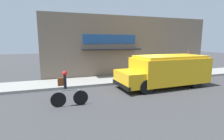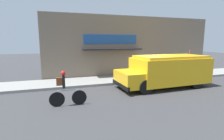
{
  "view_description": "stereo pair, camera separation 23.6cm",
  "coord_description": "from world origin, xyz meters",
  "px_view_note": "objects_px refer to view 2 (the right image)",
  "views": [
    {
      "loc": [
        -6.73,
        -10.92,
        2.98
      ],
      "look_at": [
        -2.94,
        -0.2,
        1.1
      ],
      "focal_mm": 28.0,
      "sensor_mm": 36.0,
      "label": 1
    },
    {
      "loc": [
        -6.51,
        -11.0,
        2.98
      ],
      "look_at": [
        -2.94,
        -0.2,
        1.1
      ],
      "focal_mm": 28.0,
      "sensor_mm": 36.0,
      "label": 2
    }
  ],
  "objects_px": {
    "cyclist": "(65,89)",
    "stop_sign_post": "(190,58)",
    "trash_bin": "(146,69)",
    "school_bus": "(166,70)"
  },
  "relations": [
    {
      "from": "cyclist",
      "to": "stop_sign_post",
      "type": "height_order",
      "value": "stop_sign_post"
    },
    {
      "from": "cyclist",
      "to": "trash_bin",
      "type": "height_order",
      "value": "cyclist"
    },
    {
      "from": "trash_bin",
      "to": "school_bus",
      "type": "bearing_deg",
      "value": -98.1
    },
    {
      "from": "trash_bin",
      "to": "cyclist",
      "type": "bearing_deg",
      "value": -144.71
    },
    {
      "from": "stop_sign_post",
      "to": "school_bus",
      "type": "bearing_deg",
      "value": -151.59
    },
    {
      "from": "school_bus",
      "to": "trash_bin",
      "type": "xyz_separation_m",
      "value": [
        0.48,
        3.39,
        -0.49
      ]
    },
    {
      "from": "cyclist",
      "to": "trash_bin",
      "type": "xyz_separation_m",
      "value": [
        6.96,
        4.92,
        -0.2
      ]
    },
    {
      "from": "cyclist",
      "to": "school_bus",
      "type": "bearing_deg",
      "value": 14.27
    },
    {
      "from": "school_bus",
      "to": "cyclist",
      "type": "xyz_separation_m",
      "value": [
        -6.47,
        -1.53,
        -0.29
      ]
    },
    {
      "from": "school_bus",
      "to": "cyclist",
      "type": "distance_m",
      "value": 6.66
    }
  ]
}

